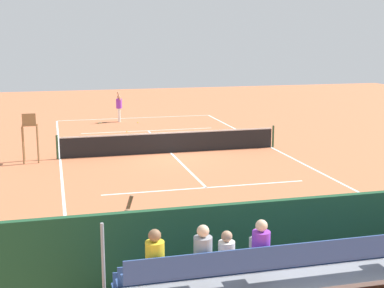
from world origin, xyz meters
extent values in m
plane|color=#CC7047|center=(0.00, 0.00, 0.00)|extent=(60.00, 60.00, 0.00)
cube|color=white|center=(0.00, -11.00, 0.00)|extent=(10.00, 0.10, 0.01)
cube|color=white|center=(0.00, 11.00, 0.00)|extent=(10.00, 0.10, 0.01)
cube|color=white|center=(-5.00, 0.00, 0.00)|extent=(0.10, 22.00, 0.01)
cube|color=white|center=(5.00, 0.00, 0.00)|extent=(0.10, 22.00, 0.01)
cube|color=white|center=(0.00, -6.05, 0.00)|extent=(7.50, 0.10, 0.01)
cube|color=white|center=(0.00, 6.05, 0.00)|extent=(7.50, 0.10, 0.01)
cube|color=white|center=(0.00, 0.00, 0.00)|extent=(0.10, 12.10, 0.01)
cube|color=white|center=(0.00, -11.00, 0.00)|extent=(0.10, 0.30, 0.01)
cube|color=black|center=(0.00, 0.00, 0.46)|extent=(10.00, 0.02, 0.91)
cube|color=white|center=(0.00, 0.00, 0.94)|extent=(10.00, 0.04, 0.06)
cylinder|color=#2D5133|center=(-5.10, 0.00, 0.54)|extent=(0.10, 0.10, 1.07)
cylinder|color=#2D5133|center=(5.10, 0.00, 0.54)|extent=(0.10, 0.10, 1.07)
cube|color=#1E4C2D|center=(0.00, 14.00, 1.00)|extent=(18.00, 0.16, 2.00)
cube|color=#9EA0A5|center=(0.00, 14.35, 0.23)|extent=(9.00, 0.10, 0.45)
cube|color=#9EA0A5|center=(0.00, 14.70, 0.41)|extent=(9.00, 0.80, 0.08)
cube|color=#9EA0A5|center=(0.00, 14.32, 0.23)|extent=(9.00, 0.04, 0.45)
cube|color=#335193|center=(0.00, 14.80, 0.83)|extent=(8.60, 0.36, 0.04)
cube|color=#335193|center=(0.00, 14.98, 1.03)|extent=(8.60, 0.03, 0.36)
cube|color=#9EA0A5|center=(0.00, 15.50, 0.86)|extent=(9.00, 0.80, 0.08)
cube|color=#9EA0A5|center=(0.00, 15.12, 0.68)|extent=(9.00, 0.04, 0.45)
cube|color=#335193|center=(0.00, 15.60, 1.28)|extent=(8.60, 0.36, 0.04)
cube|color=#335193|center=(0.00, 15.78, 1.48)|extent=(8.60, 0.03, 0.36)
cube|color=#9EA0A5|center=(0.00, 16.30, 1.31)|extent=(9.00, 0.80, 0.08)
cube|color=#9EA0A5|center=(0.00, 15.92, 1.12)|extent=(9.00, 0.04, 0.45)
cube|color=#335193|center=(0.00, 16.40, 1.73)|extent=(8.60, 0.36, 0.04)
cube|color=#335193|center=(0.00, 16.58, 1.93)|extent=(8.60, 0.03, 0.36)
cube|color=#2D2D33|center=(3.77, 16.23, 1.77)|extent=(0.32, 0.40, 0.12)
cylinder|color=yellow|center=(3.77, 16.35, 2.06)|extent=(0.30, 0.30, 0.45)
sphere|color=#8C6647|center=(3.77, 16.35, 2.38)|extent=(0.20, 0.20, 0.20)
cube|color=#2D2D33|center=(2.34, 15.43, 1.32)|extent=(0.32, 0.40, 0.12)
cylinder|color=white|center=(2.34, 15.55, 1.60)|extent=(0.30, 0.30, 0.45)
sphere|color=tan|center=(2.34, 15.55, 1.93)|extent=(0.20, 0.20, 0.20)
cube|color=#2D2D33|center=(1.76, 15.43, 1.32)|extent=(0.32, 0.40, 0.12)
cylinder|color=#9399A3|center=(1.76, 15.55, 1.60)|extent=(0.30, 0.30, 0.45)
sphere|color=tan|center=(1.76, 15.55, 1.93)|extent=(0.20, 0.20, 0.20)
cube|color=#2D2D33|center=(2.02, 16.23, 1.77)|extent=(0.32, 0.40, 0.12)
cylinder|color=purple|center=(2.02, 16.35, 2.06)|extent=(0.30, 0.30, 0.45)
sphere|color=beige|center=(2.02, 16.35, 2.38)|extent=(0.20, 0.20, 0.20)
cube|color=#2D2D33|center=(3.00, 16.23, 1.77)|extent=(0.32, 0.40, 0.12)
cylinder|color=#9399A3|center=(3.00, 16.35, 2.06)|extent=(0.30, 0.30, 0.45)
sphere|color=beige|center=(3.00, 16.35, 2.38)|extent=(0.20, 0.20, 0.20)
cylinder|color=olive|center=(5.90, 0.00, 0.80)|extent=(0.07, 0.07, 1.60)
cylinder|color=olive|center=(6.50, 0.00, 0.80)|extent=(0.07, 0.07, 1.60)
cylinder|color=olive|center=(5.90, 0.60, 0.80)|extent=(0.07, 0.07, 1.60)
cylinder|color=olive|center=(6.50, 0.60, 0.80)|extent=(0.07, 0.07, 1.60)
cube|color=olive|center=(6.20, 0.30, 1.63)|extent=(0.56, 0.56, 0.06)
cube|color=olive|center=(6.20, 0.54, 1.90)|extent=(0.56, 0.06, 0.48)
cube|color=olive|center=(5.94, 0.30, 1.78)|extent=(0.04, 0.48, 0.04)
cube|color=olive|center=(6.46, 0.30, 1.78)|extent=(0.04, 0.48, 0.04)
cube|color=#9E754C|center=(-1.71, 13.20, 0.45)|extent=(1.80, 0.40, 0.05)
cylinder|color=#9E754C|center=(-2.46, 13.20, 0.23)|extent=(0.06, 0.06, 0.45)
cylinder|color=#9E754C|center=(-0.96, 13.20, 0.23)|extent=(0.06, 0.06, 0.45)
cube|color=#9E754C|center=(-1.71, 13.38, 0.75)|extent=(1.80, 0.04, 0.36)
cube|color=#B22D2D|center=(0.40, 13.40, 0.18)|extent=(0.90, 0.36, 0.36)
cylinder|color=white|center=(1.18, -9.79, 0.42)|extent=(0.14, 0.14, 0.85)
cylinder|color=white|center=(1.20, -9.57, 0.42)|extent=(0.14, 0.14, 0.85)
cylinder|color=purple|center=(1.19, -9.68, 1.15)|extent=(0.39, 0.39, 0.60)
sphere|color=tan|center=(1.19, -9.68, 1.56)|extent=(0.22, 0.22, 0.22)
cylinder|color=tan|center=(1.21, -9.46, 1.65)|extent=(0.26, 0.11, 0.55)
cylinder|color=tan|center=(1.17, -9.90, 1.18)|extent=(0.10, 0.10, 0.50)
cylinder|color=black|center=(2.17, -9.43, 0.01)|extent=(0.28, 0.05, 0.03)
torus|color=#D8CC4C|center=(2.43, -9.41, 0.01)|extent=(0.32, 0.32, 0.02)
cylinder|color=white|center=(2.43, -9.41, 0.01)|extent=(0.25, 0.25, 0.00)
sphere|color=#CCDB33|center=(0.15, -8.88, 0.03)|extent=(0.07, 0.07, 0.07)
sphere|color=#CCDB33|center=(1.23, -5.94, 0.03)|extent=(0.07, 0.07, 0.07)
cylinder|color=#232328|center=(3.74, 12.93, 0.42)|extent=(0.14, 0.14, 0.85)
cylinder|color=#232328|center=(3.70, 12.71, 0.42)|extent=(0.14, 0.14, 0.85)
cylinder|color=black|center=(3.72, 12.82, 1.15)|extent=(0.42, 0.42, 0.60)
sphere|color=#8C6647|center=(3.72, 12.82, 1.56)|extent=(0.22, 0.22, 0.22)
cylinder|color=#8C6647|center=(3.67, 12.61, 1.65)|extent=(0.26, 0.14, 0.55)
cylinder|color=#8C6647|center=(3.76, 13.04, 1.18)|extent=(0.11, 0.11, 0.50)
camera|label=1|loc=(5.19, 24.17, 5.43)|focal=50.97mm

